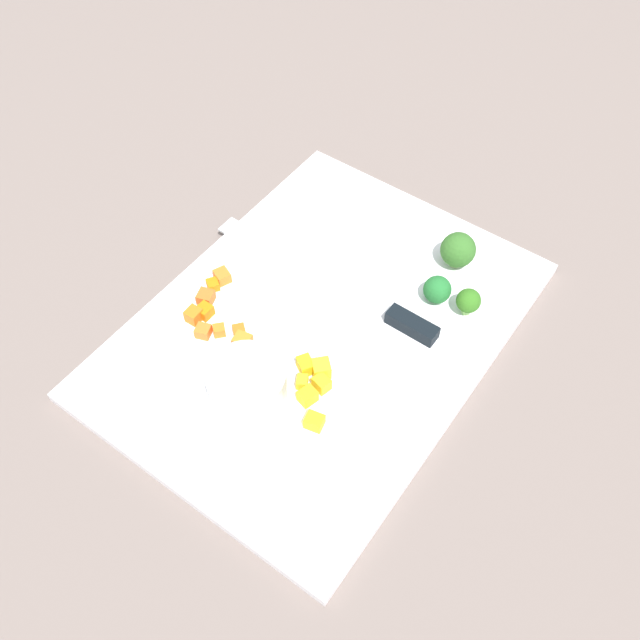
{
  "coord_description": "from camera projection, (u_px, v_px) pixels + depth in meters",
  "views": [
    {
      "loc": [
        0.38,
        0.27,
        0.64
      ],
      "look_at": [
        0.0,
        0.0,
        0.02
      ],
      "focal_mm": 39.68,
      "sensor_mm": 36.0,
      "label": 1
    }
  ],
  "objects": [
    {
      "name": "broccoli_floret_0",
      "position": [
        458.0,
        250.0,
        0.82
      ],
      "size": [
        0.04,
        0.04,
        0.05
      ],
      "color": "#96BB6A",
      "rests_on": "cutting_board"
    },
    {
      "name": "broccoli_floret_1",
      "position": [
        468.0,
        301.0,
        0.78
      ],
      "size": [
        0.03,
        0.03,
        0.03
      ],
      "color": "#8BC465",
      "rests_on": "cutting_board"
    },
    {
      "name": "carrot_dice_5",
      "position": [
        203.0,
        331.0,
        0.77
      ],
      "size": [
        0.02,
        0.02,
        0.01
      ],
      "primitive_type": "cube",
      "rotation": [
        0.0,
        0.0,
        1.92
      ],
      "color": "orange",
      "rests_on": "cutting_board"
    },
    {
      "name": "chef_knife",
      "position": [
        355.0,
        295.0,
        0.8
      ],
      "size": [
        0.03,
        0.3,
        0.02
      ],
      "rotation": [
        0.0,
        0.0,
        4.7
      ],
      "color": "silver",
      "rests_on": "cutting_board"
    },
    {
      "name": "carrot_dice_8",
      "position": [
        194.0,
        315.0,
        0.78
      ],
      "size": [
        0.02,
        0.02,
        0.02
      ],
      "primitive_type": "cube",
      "rotation": [
        0.0,
        0.0,
        1.61
      ],
      "color": "orange",
      "rests_on": "cutting_board"
    },
    {
      "name": "carrot_dice_6",
      "position": [
        206.0,
        297.0,
        0.8
      ],
      "size": [
        0.02,
        0.02,
        0.01
      ],
      "primitive_type": "cube",
      "rotation": [
        0.0,
        0.0,
        0.32
      ],
      "color": "orange",
      "rests_on": "cutting_board"
    },
    {
      "name": "carrot_dice_1",
      "position": [
        205.0,
        311.0,
        0.79
      ],
      "size": [
        0.02,
        0.02,
        0.01
      ],
      "primitive_type": "cube",
      "rotation": [
        0.0,
        0.0,
        3.13
      ],
      "color": "orange",
      "rests_on": "cutting_board"
    },
    {
      "name": "pepper_dice_3",
      "position": [
        305.0,
        365.0,
        0.74
      ],
      "size": [
        0.02,
        0.02,
        0.02
      ],
      "primitive_type": "cube",
      "rotation": [
        0.0,
        0.0,
        1.03
      ],
      "color": "yellow",
      "rests_on": "cutting_board"
    },
    {
      "name": "prep_bowl",
      "position": [
        247.0,
        384.0,
        0.71
      ],
      "size": [
        0.08,
        0.08,
        0.04
      ],
      "primitive_type": "cylinder",
      "color": "#B6BBBC",
      "rests_on": "cutting_board"
    },
    {
      "name": "cutting_board",
      "position": [
        320.0,
        329.0,
        0.79
      ],
      "size": [
        0.48,
        0.35,
        0.01
      ],
      "primitive_type": "cube",
      "color": "white",
      "rests_on": "ground_plane"
    },
    {
      "name": "carrot_dice_0",
      "position": [
        219.0,
        330.0,
        0.77
      ],
      "size": [
        0.02,
        0.02,
        0.01
      ],
      "primitive_type": "cube",
      "rotation": [
        0.0,
        0.0,
        2.41
      ],
      "color": "orange",
      "rests_on": "cutting_board"
    },
    {
      "name": "pepper_dice_0",
      "position": [
        322.0,
        384.0,
        0.73
      ],
      "size": [
        0.02,
        0.02,
        0.02
      ],
      "primitive_type": "cube",
      "rotation": [
        0.0,
        0.0,
        1.34
      ],
      "color": "yellow",
      "rests_on": "cutting_board"
    },
    {
      "name": "carrot_dice_3",
      "position": [
        239.0,
        331.0,
        0.77
      ],
      "size": [
        0.02,
        0.02,
        0.01
      ],
      "primitive_type": "cube",
      "rotation": [
        0.0,
        0.0,
        2.45
      ],
      "color": "orange",
      "rests_on": "cutting_board"
    },
    {
      "name": "pepper_dice_5",
      "position": [
        308.0,
        396.0,
        0.72
      ],
      "size": [
        0.02,
        0.02,
        0.02
      ],
      "primitive_type": "cube",
      "rotation": [
        0.0,
        0.0,
        1.31
      ],
      "color": "yellow",
      "rests_on": "cutting_board"
    },
    {
      "name": "pepper_dice_1",
      "position": [
        302.0,
        382.0,
        0.73
      ],
      "size": [
        0.02,
        0.02,
        0.01
      ],
      "primitive_type": "cube",
      "rotation": [
        0.0,
        0.0,
        0.5
      ],
      "color": "yellow",
      "rests_on": "cutting_board"
    },
    {
      "name": "carrot_dice_4",
      "position": [
        213.0,
        285.0,
        0.81
      ],
      "size": [
        0.02,
        0.02,
        0.01
      ],
      "primitive_type": "cube",
      "rotation": [
        0.0,
        0.0,
        0.99
      ],
      "color": "orange",
      "rests_on": "cutting_board"
    },
    {
      "name": "carrot_dice_2",
      "position": [
        243.0,
        341.0,
        0.76
      ],
      "size": [
        0.02,
        0.02,
        0.02
      ],
      "primitive_type": "cube",
      "rotation": [
        0.0,
        0.0,
        0.2
      ],
      "color": "orange",
      "rests_on": "cutting_board"
    },
    {
      "name": "pepper_dice_4",
      "position": [
        321.0,
        369.0,
        0.74
      ],
      "size": [
        0.03,
        0.03,
        0.02
      ],
      "primitive_type": "cube",
      "rotation": [
        0.0,
        0.0,
        2.39
      ],
      "color": "yellow",
      "rests_on": "cutting_board"
    },
    {
      "name": "carrot_dice_7",
      "position": [
        222.0,
        276.0,
        0.82
      ],
      "size": [
        0.02,
        0.02,
        0.01
      ],
      "primitive_type": "cube",
      "rotation": [
        0.0,
        0.0,
        2.74
      ],
      "color": "orange",
      "rests_on": "cutting_board"
    },
    {
      "name": "pepper_dice_2",
      "position": [
        314.0,
        421.0,
        0.71
      ],
      "size": [
        0.02,
        0.02,
        0.01
      ],
      "primitive_type": "cube",
      "rotation": [
        0.0,
        0.0,
        0.22
      ],
      "color": "yellow",
      "rests_on": "cutting_board"
    },
    {
      "name": "broccoli_floret_2",
      "position": [
        437.0,
        290.0,
        0.79
      ],
      "size": [
        0.03,
        0.03,
        0.03
      ],
      "color": "#8FBD6B",
      "rests_on": "cutting_board"
    },
    {
      "name": "ground_plane",
      "position": [
        320.0,
        332.0,
        0.8
      ],
      "size": [
        4.0,
        4.0,
        0.0
      ],
      "primitive_type": "plane",
      "color": "#73655E"
    }
  ]
}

